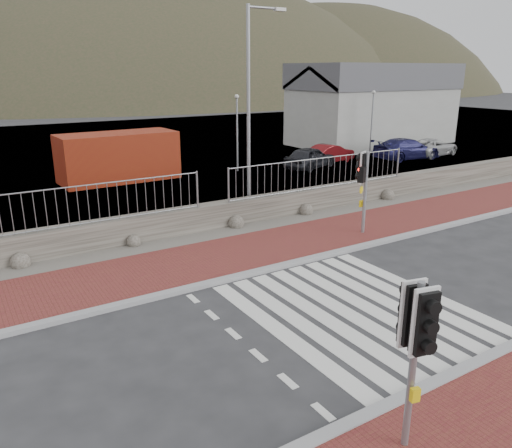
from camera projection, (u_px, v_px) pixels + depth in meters
ground at (355, 309)px, 11.72m from camera, size 220.00×220.00×0.00m
sidewalk_far at (254, 251)px, 15.35m from camera, size 40.00×3.00×0.08m
kerb_near at (466, 369)px, 9.28m from camera, size 40.00×0.25×0.12m
kerb_far at (282, 266)px, 14.14m from camera, size 40.00×0.25×0.12m
zebra_crossing at (355, 308)px, 11.72m from camera, size 4.62×5.60×0.01m
gravel_strip at (223, 234)px, 16.98m from camera, size 40.00×1.50×0.06m
stone_wall at (212, 216)px, 17.50m from camera, size 40.00×0.60×0.90m
railing at (213, 179)px, 16.97m from camera, size 18.07×0.07×1.22m
quay at (75, 151)px, 34.31m from camera, size 120.00×40.00×0.50m
water at (9, 114)px, 62.65m from camera, size 220.00×50.00×0.05m
harbor_building at (373, 104)px, 37.10m from camera, size 12.20×6.20×5.80m
hills_backdrop at (50, 229)px, 93.15m from camera, size 254.00×90.00×100.00m
traffic_signal_near at (416, 332)px, 6.84m from camera, size 0.42×0.31×2.68m
traffic_signal_far at (366, 175)px, 16.37m from camera, size 0.70×0.46×2.85m
streetlight at (251, 102)px, 18.10m from camera, size 1.60×0.21×7.54m
shipping_container at (118, 157)px, 24.99m from camera, size 5.81×2.62×2.38m
car_a at (310, 158)px, 28.12m from camera, size 3.94×2.62×1.25m
car_b at (330, 154)px, 29.86m from camera, size 3.57×1.81×1.12m
car_c at (407, 149)px, 31.02m from camera, size 4.67×2.23×1.31m
car_d at (432, 147)px, 32.40m from camera, size 4.18×2.33×1.10m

